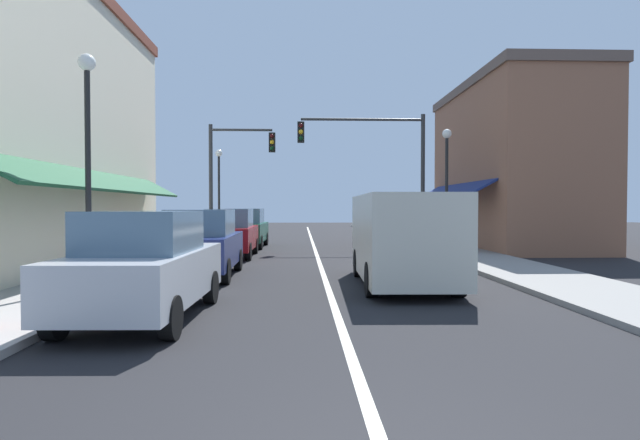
# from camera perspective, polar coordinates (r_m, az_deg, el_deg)

# --- Properties ---
(ground_plane) EXTENTS (80.00, 80.00, 0.00)m
(ground_plane) POSITION_cam_1_polar(r_m,az_deg,el_deg) (21.28, -0.49, -3.51)
(ground_plane) COLOR black
(sidewalk_left) EXTENTS (2.60, 56.00, 0.12)m
(sidewalk_left) POSITION_cam_1_polar(r_m,az_deg,el_deg) (21.82, -15.11, -3.28)
(sidewalk_left) COLOR #A39E99
(sidewalk_left) RESTS_ON ground
(sidewalk_right) EXTENTS (2.60, 56.00, 0.12)m
(sidewalk_right) POSITION_cam_1_polar(r_m,az_deg,el_deg) (22.13, 13.92, -3.21)
(sidewalk_right) COLOR gray
(sidewalk_right) RESTS_ON ground
(lane_center_stripe) EXTENTS (0.14, 52.00, 0.01)m
(lane_center_stripe) POSITION_cam_1_polar(r_m,az_deg,el_deg) (21.28, -0.49, -3.51)
(lane_center_stripe) COLOR silver
(lane_center_stripe) RESTS_ON ground
(storefront_left_block) EXTENTS (6.17, 14.20, 8.63)m
(storefront_left_block) POSITION_cam_1_polar(r_m,az_deg,el_deg) (17.64, -31.82, 9.30)
(storefront_left_block) COLOR beige
(storefront_left_block) RESTS_ON ground
(storefront_right_block) EXTENTS (5.72, 10.20, 7.48)m
(storefront_right_block) POSITION_cam_1_polar(r_m,az_deg,el_deg) (25.18, 20.40, 5.68)
(storefront_right_block) COLOR #8E5B42
(storefront_right_block) RESTS_ON ground
(parked_car_nearest_left) EXTENTS (1.88, 4.15, 1.77)m
(parked_car_nearest_left) POSITION_cam_1_polar(r_m,az_deg,el_deg) (8.87, -18.89, -4.83)
(parked_car_nearest_left) COLOR #B7BABF
(parked_car_nearest_left) RESTS_ON ground
(parked_car_second_left) EXTENTS (1.82, 4.12, 1.77)m
(parked_car_second_left) POSITION_cam_1_polar(r_m,az_deg,el_deg) (13.80, -12.99, -2.57)
(parked_car_second_left) COLOR navy
(parked_car_second_left) RESTS_ON ground
(parked_car_third_left) EXTENTS (1.79, 4.10, 1.77)m
(parked_car_third_left) POSITION_cam_1_polar(r_m,az_deg,el_deg) (19.16, -9.94, -1.45)
(parked_car_third_left) COLOR maroon
(parked_car_third_left) RESTS_ON ground
(parked_car_far_left) EXTENTS (1.86, 4.14, 1.77)m
(parked_car_far_left) POSITION_cam_1_polar(r_m,az_deg,el_deg) (23.64, -8.26, -0.90)
(parked_car_far_left) COLOR #0F4C33
(parked_car_far_left) RESTS_ON ground
(van_in_lane) EXTENTS (2.11, 5.23, 2.12)m
(van_in_lane) POSITION_cam_1_polar(r_m,az_deg,el_deg) (12.16, 9.08, -1.82)
(van_in_lane) COLOR beige
(van_in_lane) RESTS_ON ground
(traffic_signal_mast_arm) EXTENTS (5.64, 0.50, 5.95)m
(traffic_signal_mast_arm) POSITION_cam_1_polar(r_m,az_deg,el_deg) (22.92, 6.67, 7.06)
(traffic_signal_mast_arm) COLOR #333333
(traffic_signal_mast_arm) RESTS_ON ground
(traffic_signal_left_corner) EXTENTS (3.10, 0.50, 5.69)m
(traffic_signal_left_corner) POSITION_cam_1_polar(r_m,az_deg,el_deg) (24.34, -9.73, 5.92)
(traffic_signal_left_corner) COLOR #333333
(traffic_signal_left_corner) RESTS_ON ground
(street_lamp_left_near) EXTENTS (0.36, 0.36, 5.08)m
(street_lamp_left_near) POSITION_cam_1_polar(r_m,az_deg,el_deg) (12.10, -24.39, 8.71)
(street_lamp_left_near) COLOR black
(street_lamp_left_near) RESTS_ON ground
(street_lamp_right_mid) EXTENTS (0.36, 0.36, 4.86)m
(street_lamp_right_mid) POSITION_cam_1_polar(r_m,az_deg,el_deg) (20.54, 13.88, 5.38)
(street_lamp_right_mid) COLOR black
(street_lamp_right_mid) RESTS_ON ground
(street_lamp_left_far) EXTENTS (0.36, 0.36, 4.85)m
(street_lamp_left_far) POSITION_cam_1_polar(r_m,az_deg,el_deg) (27.50, -11.15, 4.38)
(street_lamp_left_far) COLOR black
(street_lamp_left_far) RESTS_ON ground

